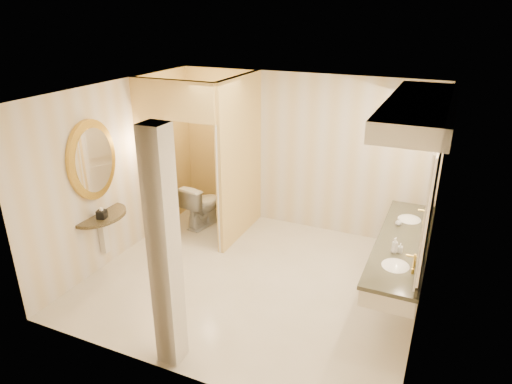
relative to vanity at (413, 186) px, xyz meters
The scene contains 16 objects.
floor 2.59m from the vanity, 168.58° to the right, with size 4.50×4.50×0.00m, color beige.
ceiling 2.29m from the vanity, 168.58° to the right, with size 4.50×4.50×0.00m, color white.
wall_back 2.56m from the vanity, 141.05° to the left, with size 4.50×0.02×2.70m, color beige.
wall_front 3.12m from the vanity, 129.52° to the right, with size 4.50×0.02×2.70m, color beige.
wall_left 4.26m from the vanity, behind, with size 0.02×4.00×2.70m, color beige.
wall_right 0.56m from the vanity, 55.93° to the right, with size 0.02×4.00×2.70m, color beige.
toilet_closet 3.17m from the vanity, 169.64° to the left, with size 1.50×1.55×2.70m.
wall_sconce 3.91m from the vanity, behind, with size 0.14×0.14×0.42m.
vanity is the anchor object (origin of this frame).
console_shelf 4.31m from the vanity, 167.10° to the right, with size 0.88×0.88×1.89m.
pillar 3.10m from the vanity, 134.58° to the right, with size 0.25×0.25×2.70m, color beige.
tissue_box 4.24m from the vanity, 165.36° to the right, with size 0.12×0.12×0.12m, color black.
toilet 3.87m from the vanity, 166.21° to the left, with size 0.44×0.78×0.79m, color white.
soap_bottle_a 0.77m from the vanity, 94.43° to the right, with size 0.06×0.06×0.12m, color beige.
soap_bottle_b 0.83m from the vanity, 109.76° to the left, with size 0.08×0.08×0.11m, color silver.
soap_bottle_c 0.76m from the vanity, 103.52° to the right, with size 0.08×0.08×0.20m, color #C6B28C.
Camera 1 is at (2.32, -5.15, 3.69)m, focal length 32.00 mm.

